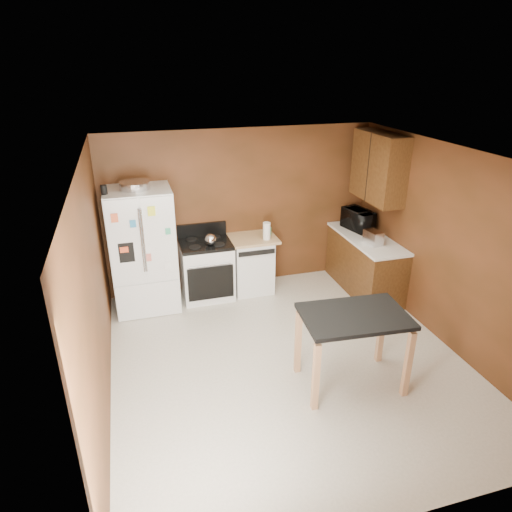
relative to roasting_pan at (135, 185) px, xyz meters
name	(u,v)px	position (x,y,z in m)	size (l,w,h in m)	color
floor	(287,360)	(1.57, -1.88, -1.85)	(4.50, 4.50, 0.00)	beige
ceiling	(294,158)	(1.57, -1.88, 0.65)	(4.50, 4.50, 0.00)	white
wall_back	(241,210)	(1.57, 0.37, -0.60)	(4.20, 4.20, 0.00)	brown
wall_front	(402,402)	(1.57, -4.13, -0.60)	(4.20, 4.20, 0.00)	brown
wall_left	(95,293)	(-0.53, -1.88, -0.60)	(4.50, 4.50, 0.00)	brown
wall_right	(449,249)	(3.67, -1.88, -0.60)	(4.50, 4.50, 0.00)	brown
roasting_pan	(135,185)	(0.00, 0.00, 0.00)	(0.41, 0.41, 0.10)	silver
pen_cup	(104,190)	(-0.39, -0.15, 0.01)	(0.08, 0.08, 0.12)	black
kettle	(210,240)	(0.99, -0.09, -0.86)	(0.18, 0.18, 0.18)	silver
paper_towel	(267,231)	(1.86, -0.06, -0.83)	(0.11, 0.11, 0.27)	white
green_canister	(268,231)	(1.94, 0.13, -0.91)	(0.10, 0.10, 0.11)	#45B36C
toaster	(373,237)	(3.30, -0.70, -0.85)	(0.17, 0.28, 0.20)	silver
microwave	(358,220)	(3.38, -0.07, -0.80)	(0.54, 0.36, 0.30)	black
refrigerator	(143,250)	(0.02, -0.01, -0.95)	(0.90, 0.80, 1.80)	white
gas_range	(207,269)	(0.93, 0.05, -1.39)	(0.76, 0.68, 1.10)	white
dishwasher	(251,263)	(1.65, 0.07, -1.40)	(0.78, 0.63, 0.89)	white
right_cabinets	(369,236)	(3.41, -0.40, -0.94)	(0.63, 1.58, 2.45)	brown
island	(354,326)	(2.10, -2.46, -1.09)	(1.19, 0.84, 0.91)	black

